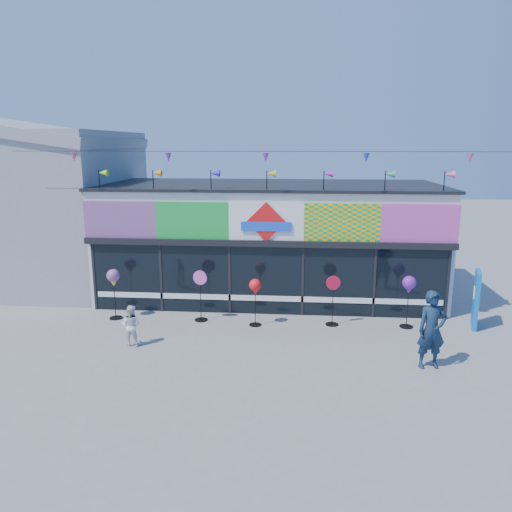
# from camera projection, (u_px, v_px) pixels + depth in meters

# --- Properties ---
(ground) EXTENTS (80.00, 80.00, 0.00)m
(ground) POSITION_uv_depth(u_px,v_px,m) (257.00, 356.00, 13.27)
(ground) COLOR slate
(ground) RESTS_ON ground
(kite_shop) EXTENTS (16.00, 5.70, 5.31)m
(kite_shop) POSITION_uv_depth(u_px,v_px,m) (270.00, 239.00, 18.60)
(kite_shop) COLOR white
(kite_shop) RESTS_ON ground
(neighbour_building) EXTENTS (8.18, 7.20, 6.87)m
(neighbour_building) POSITION_uv_depth(u_px,v_px,m) (26.00, 202.00, 20.19)
(neighbour_building) COLOR #939597
(neighbour_building) RESTS_ON ground
(blue_sign) EXTENTS (0.36, 0.89, 1.78)m
(blue_sign) POSITION_uv_depth(u_px,v_px,m) (476.00, 299.00, 15.20)
(blue_sign) COLOR blue
(blue_sign) RESTS_ON ground
(spinner_0) EXTENTS (0.42, 0.42, 1.64)m
(spinner_0) POSITION_uv_depth(u_px,v_px,m) (113.00, 279.00, 15.87)
(spinner_0) COLOR black
(spinner_0) RESTS_ON ground
(spinner_1) EXTENTS (0.46, 0.42, 1.64)m
(spinner_1) POSITION_uv_depth(u_px,v_px,m) (200.00, 294.00, 15.79)
(spinner_1) COLOR black
(spinner_1) RESTS_ON ground
(spinner_2) EXTENTS (0.38, 0.38, 1.49)m
(spinner_2) POSITION_uv_depth(u_px,v_px,m) (255.00, 288.00, 15.28)
(spinner_2) COLOR black
(spinner_2) RESTS_ON ground
(spinner_3) EXTENTS (0.44, 0.40, 1.58)m
(spinner_3) POSITION_uv_depth(u_px,v_px,m) (333.00, 299.00, 15.40)
(spinner_3) COLOR black
(spinner_3) RESTS_ON ground
(spinner_4) EXTENTS (0.41, 0.41, 1.63)m
(spinner_4) POSITION_uv_depth(u_px,v_px,m) (409.00, 286.00, 15.10)
(spinner_4) COLOR black
(spinner_4) RESTS_ON ground
(adult_man) EXTENTS (0.80, 0.59, 2.00)m
(adult_man) POSITION_uv_depth(u_px,v_px,m) (432.00, 330.00, 12.41)
(adult_man) COLOR #13273E
(adult_man) RESTS_ON ground
(child) EXTENTS (0.59, 0.38, 1.16)m
(child) POSITION_uv_depth(u_px,v_px,m) (131.00, 325.00, 13.90)
(child) COLOR white
(child) RESTS_ON ground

